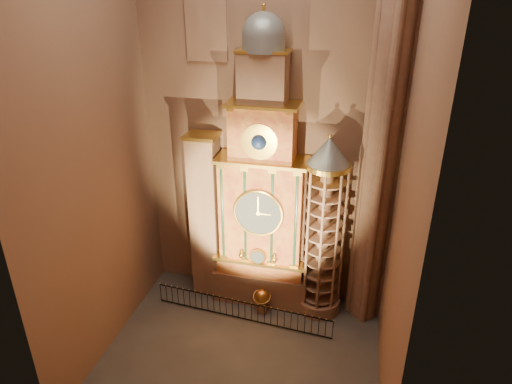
% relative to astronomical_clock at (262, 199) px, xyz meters
% --- Properties ---
extents(floor, '(14.00, 14.00, 0.00)m').
position_rel_astronomical_clock_xyz_m(floor, '(0.00, -4.96, -6.68)').
color(floor, '#383330').
rests_on(floor, ground).
extents(wall_back, '(22.00, 0.00, 22.00)m').
position_rel_astronomical_clock_xyz_m(wall_back, '(0.00, 1.04, 4.32)').
color(wall_back, '#825F46').
rests_on(wall_back, floor).
extents(wall_left, '(0.00, 22.00, 22.00)m').
position_rel_astronomical_clock_xyz_m(wall_left, '(-7.00, -4.96, 4.32)').
color(wall_left, '#825F46').
rests_on(wall_left, floor).
extents(wall_right, '(0.00, 22.00, 22.00)m').
position_rel_astronomical_clock_xyz_m(wall_right, '(7.00, -4.96, 4.32)').
color(wall_right, '#825F46').
rests_on(wall_right, floor).
extents(astronomical_clock, '(5.60, 2.41, 16.70)m').
position_rel_astronomical_clock_xyz_m(astronomical_clock, '(0.00, 0.00, 0.00)').
color(astronomical_clock, '#8C634C').
rests_on(astronomical_clock, floor).
extents(portrait_tower, '(1.80, 1.60, 10.20)m').
position_rel_astronomical_clock_xyz_m(portrait_tower, '(-3.40, 0.02, -1.53)').
color(portrait_tower, '#8C634C').
rests_on(portrait_tower, floor).
extents(stair_turret, '(2.50, 2.50, 10.80)m').
position_rel_astronomical_clock_xyz_m(stair_turret, '(3.50, -0.26, -1.41)').
color(stair_turret, '#8C634C').
rests_on(stair_turret, floor).
extents(gothic_pier, '(2.04, 2.04, 22.00)m').
position_rel_astronomical_clock_xyz_m(gothic_pier, '(6.10, 0.04, 4.32)').
color(gothic_pier, '#8C634C').
rests_on(gothic_pier, floor).
extents(stained_glass_window, '(2.20, 0.14, 5.20)m').
position_rel_astronomical_clock_xyz_m(stained_glass_window, '(-3.20, 0.95, 9.82)').
color(stained_glass_window, navy).
rests_on(stained_glass_window, wall_back).
extents(celestial_globe, '(1.11, 1.05, 1.52)m').
position_rel_astronomical_clock_xyz_m(celestial_globe, '(0.31, -1.36, -5.77)').
color(celestial_globe, '#8C634C').
rests_on(celestial_globe, floor).
extents(iron_railing, '(10.37, 0.95, 1.23)m').
position_rel_astronomical_clock_xyz_m(iron_railing, '(-0.64, -2.35, -6.01)').
color(iron_railing, black).
rests_on(iron_railing, floor).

